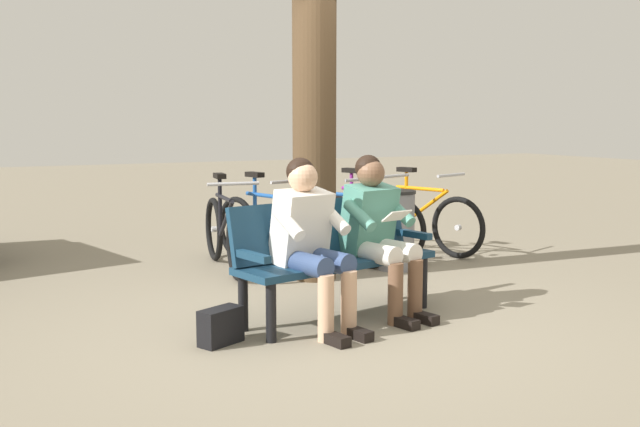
% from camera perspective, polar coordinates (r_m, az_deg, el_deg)
% --- Properties ---
extents(ground_plane, '(40.00, 40.00, 0.00)m').
position_cam_1_polar(ground_plane, '(5.38, 0.77, -8.48)').
color(ground_plane, gray).
extents(bench, '(1.66, 0.80, 0.87)m').
position_cam_1_polar(bench, '(5.44, 0.89, -2.82)').
color(bench, navy).
rests_on(bench, ground).
extents(person_reading, '(0.54, 0.82, 1.20)m').
position_cam_1_polar(person_reading, '(5.50, 4.52, -1.06)').
color(person_reading, '#4C8C7A').
rests_on(person_reading, ground).
extents(person_companion, '(0.54, 0.82, 1.20)m').
position_cam_1_polar(person_companion, '(5.09, -0.76, -1.72)').
color(person_companion, white).
rests_on(person_companion, ground).
extents(handbag, '(0.33, 0.25, 0.24)m').
position_cam_1_polar(handbag, '(4.90, -7.71, -8.66)').
color(handbag, black).
rests_on(handbag, ground).
extents(tree_trunk, '(0.40, 0.40, 3.47)m').
position_cam_1_polar(tree_trunk, '(6.69, -0.44, 9.65)').
color(tree_trunk, '#4C3823').
rests_on(tree_trunk, ground).
extents(litter_bin, '(0.38, 0.38, 0.78)m').
position_cam_1_polar(litter_bin, '(7.22, 5.91, -1.27)').
color(litter_bin, slate).
rests_on(litter_bin, ground).
extents(bicycle_purple, '(0.67, 1.61, 0.94)m').
position_cam_1_polar(bicycle_purple, '(8.18, 7.69, -0.51)').
color(bicycle_purple, black).
rests_on(bicycle_purple, ground).
extents(bicycle_black, '(0.65, 1.61, 0.94)m').
position_cam_1_polar(bicycle_black, '(7.99, 3.41, -0.65)').
color(bicycle_black, black).
rests_on(bicycle_black, ground).
extents(bicycle_red, '(0.69, 1.60, 0.94)m').
position_cam_1_polar(bicycle_red, '(7.57, 0.88, -1.08)').
color(bicycle_red, black).
rests_on(bicycle_red, ground).
extents(bicycle_silver, '(0.57, 1.64, 0.94)m').
position_cam_1_polar(bicycle_silver, '(7.38, -4.22, -1.31)').
color(bicycle_silver, black).
rests_on(bicycle_silver, ground).
extents(bicycle_blue, '(0.48, 1.68, 0.94)m').
position_cam_1_polar(bicycle_blue, '(7.22, -7.42, -1.55)').
color(bicycle_blue, black).
rests_on(bicycle_blue, ground).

